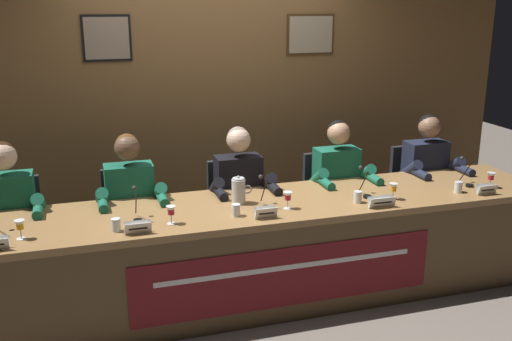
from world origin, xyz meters
TOP-DOWN VIEW (x-y plane):
  - ground_plane at (0.00, 0.00)m, footprint 12.00×12.00m
  - wall_back_panelled at (0.00, 1.32)m, footprint 5.77×0.14m
  - conference_table at (0.00, -0.12)m, footprint 4.57×0.84m
  - chair_far_left at (-1.71, 0.60)m, footprint 0.44×0.44m
  - panelist_far_left at (-1.71, 0.40)m, footprint 0.51×0.48m
  - juice_glass_far_left at (-1.58, -0.20)m, footprint 0.06×0.06m
  - chair_left at (-0.85, 0.60)m, footprint 0.44×0.44m
  - panelist_left at (-0.85, 0.40)m, footprint 0.51×0.48m
  - nameplate_left at (-0.88, -0.32)m, footprint 0.17×0.06m
  - juice_glass_left at (-0.65, -0.22)m, footprint 0.06×0.06m
  - water_cup_left at (-1.01, -0.24)m, footprint 0.06×0.06m
  - microphone_left at (-0.86, -0.08)m, footprint 0.06×0.17m
  - chair_center at (0.00, 0.60)m, footprint 0.44×0.44m
  - panelist_center at (0.00, 0.40)m, footprint 0.51×0.48m
  - nameplate_center at (-0.02, -0.30)m, footprint 0.15×0.06m
  - juice_glass_center at (0.18, -0.17)m, footprint 0.06×0.06m
  - water_cup_center at (-0.20, -0.20)m, footprint 0.06×0.06m
  - microphone_center at (0.04, -0.09)m, footprint 0.06×0.17m
  - chair_right at (0.85, 0.60)m, footprint 0.44×0.44m
  - panelist_right at (0.85, 0.40)m, footprint 0.51×0.48m
  - nameplate_right at (0.83, -0.33)m, footprint 0.20×0.06m
  - juice_glass_right at (0.99, -0.21)m, footprint 0.06×0.06m
  - water_cup_right at (0.71, -0.19)m, footprint 0.06×0.06m
  - microphone_right at (0.83, -0.08)m, footprint 0.06×0.17m
  - chair_far_right at (1.71, 0.60)m, footprint 0.44×0.44m
  - panelist_far_right at (1.71, 0.40)m, footprint 0.51×0.48m
  - nameplate_far_right at (1.73, -0.31)m, footprint 0.16×0.06m
  - juice_glass_far_right at (1.87, -0.18)m, footprint 0.06×0.06m
  - water_cup_far_right at (1.56, -0.21)m, footprint 0.06×0.06m
  - microphone_far_right at (1.73, -0.07)m, footprint 0.06×0.17m
  - water_pitcher_central at (-0.12, 0.04)m, footprint 0.15×0.10m

SIDE VIEW (x-z plane):
  - ground_plane at x=0.00m, z-range 0.00..0.00m
  - chair_far_left at x=-1.71m, z-range -0.01..0.88m
  - chair_left at x=-0.85m, z-range -0.01..0.88m
  - chair_center at x=0.00m, z-range -0.01..0.88m
  - chair_right at x=0.85m, z-range -0.01..0.88m
  - chair_far_right at x=1.71m, z-range -0.01..0.88m
  - conference_table at x=0.00m, z-range 0.16..0.91m
  - panelist_far_left at x=-1.71m, z-range 0.10..1.32m
  - panelist_left at x=-0.85m, z-range 0.10..1.32m
  - panelist_center at x=0.00m, z-range 0.10..1.32m
  - panelist_right at x=0.85m, z-range 0.10..1.32m
  - panelist_far_right at x=1.71m, z-range 0.10..1.32m
  - water_cup_left at x=-1.01m, z-range 0.75..0.83m
  - water_cup_center at x=-0.20m, z-range 0.75..0.83m
  - water_cup_right at x=0.71m, z-range 0.75..0.83m
  - water_cup_far_right at x=1.56m, z-range 0.75..0.83m
  - nameplate_left at x=-0.88m, z-range 0.75..0.83m
  - nameplate_center at x=-0.02m, z-range 0.75..0.83m
  - nameplate_far_right at x=1.73m, z-range 0.75..0.83m
  - nameplate_right at x=0.83m, z-range 0.75..0.83m
  - microphone_left at x=-0.86m, z-range 0.72..0.93m
  - microphone_center at x=0.04m, z-range 0.72..0.93m
  - microphone_right at x=0.83m, z-range 0.72..0.93m
  - microphone_far_right at x=1.73m, z-range 0.72..0.93m
  - juice_glass_far_left at x=-1.58m, z-range 0.78..0.90m
  - juice_glass_left at x=-0.65m, z-range 0.78..0.90m
  - juice_glass_center at x=0.18m, z-range 0.78..0.90m
  - juice_glass_right at x=0.99m, z-range 0.78..0.90m
  - juice_glass_far_right at x=1.87m, z-range 0.78..0.90m
  - water_pitcher_central at x=-0.12m, z-range 0.74..0.95m
  - wall_back_panelled at x=0.00m, z-range 0.00..2.60m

